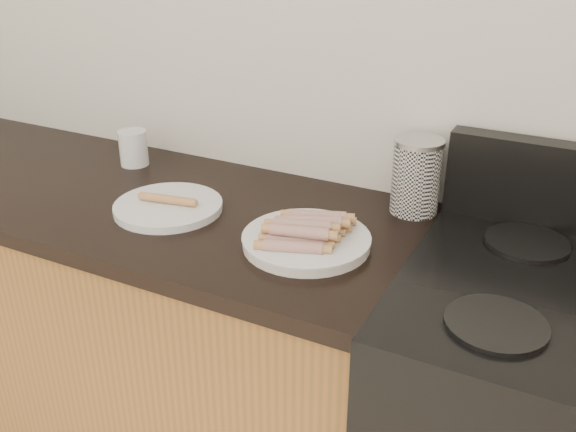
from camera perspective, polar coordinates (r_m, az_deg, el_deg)
The scene contains 11 objects.
wall_back at distance 1.67m, azimuth 1.69°, elevation 16.35°, with size 4.00×0.04×2.60m, color silver.
cabinet_base at distance 2.16m, azimuth -19.57°, elevation -7.84°, with size 2.20×0.59×0.86m, color brown.
counter_slab at distance 1.96m, azimuth -21.49°, elevation 3.22°, with size 2.20×0.62×0.04m, color black.
burner_near_left at distance 1.19m, azimuth 18.02°, elevation -9.12°, with size 0.18×0.18×0.01m, color black.
burner_far_left at distance 1.49m, azimuth 20.45°, elevation -2.21°, with size 0.18×0.18×0.01m, color black.
main_plate at distance 1.41m, azimuth 1.64°, elevation -2.33°, with size 0.28×0.28×0.02m, color white.
side_plate at distance 1.60m, azimuth -10.60°, elevation 0.81°, with size 0.27×0.27×0.02m, color white.
hotdog_pile at distance 1.39m, azimuth 1.66°, elevation -1.17°, with size 0.13×0.21×0.05m.
plain_sausages at distance 1.59m, azimuth -10.65°, elevation 1.47°, with size 0.14×0.05×0.02m.
canister at distance 1.57m, azimuth 11.33°, elevation 3.52°, with size 0.12×0.12×0.19m.
mug at distance 1.90m, azimuth -13.58°, elevation 5.91°, with size 0.08×0.08×0.10m, color white.
Camera 1 is at (0.71, 0.51, 1.57)m, focal length 40.00 mm.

